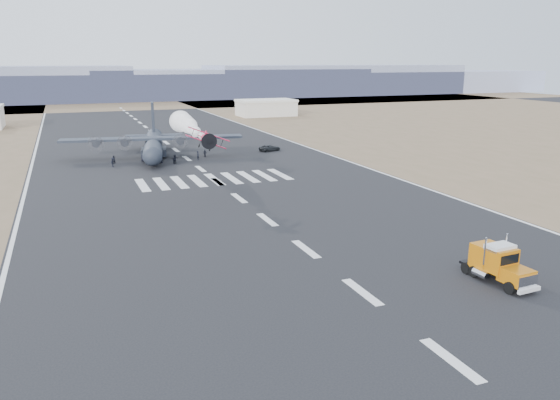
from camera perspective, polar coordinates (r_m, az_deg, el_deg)
ground at (r=48.83m, az=8.58°, el=-9.47°), size 500.00×500.00×0.00m
scrub_far at (r=270.11m, az=-16.85°, el=9.61°), size 500.00×80.00×0.00m
runway_markings at (r=102.94m, az=-8.30°, el=3.24°), size 60.00×260.00×0.01m
ridge_seg_d at (r=299.59m, az=-17.47°, el=11.22°), size 150.00×50.00×13.00m
ridge_seg_e at (r=311.33m, az=-5.23°, el=12.09°), size 150.00×50.00×15.00m
ridge_seg_f at (r=335.49m, az=5.73°, el=12.41°), size 150.00×50.00×17.00m
ridge_seg_g at (r=369.73m, az=14.92°, el=11.87°), size 150.00×50.00×13.00m
hangar_right at (r=201.31m, az=-1.46°, el=9.64°), size 20.50×12.50×5.90m
semi_truck at (r=53.61m, az=21.81°, el=-6.16°), size 3.09×8.03×3.57m
aerobatic_biplane at (r=77.36m, az=-7.67°, el=6.34°), size 5.76×5.46×3.40m
smoke_trail at (r=96.58m, az=-9.94°, el=7.93°), size 3.83×23.42×3.83m
transport_aircraft at (r=117.59m, az=-13.09°, el=5.75°), size 36.70×30.08×10.61m
support_vehicle at (r=122.23m, az=-1.06°, el=5.47°), size 5.43×3.67×1.38m
crew_a at (r=110.50m, az=-14.19°, el=4.18°), size 0.83×0.81×1.76m
crew_b at (r=108.80m, az=-10.94°, el=4.19°), size 0.92×0.98×1.72m
crew_c at (r=108.53m, az=-17.07°, el=3.80°), size 1.14×1.19×1.74m
crew_d at (r=115.49m, az=-7.86°, el=4.86°), size 0.95×1.03×1.60m
crew_e at (r=110.04m, az=-12.28°, el=4.20°), size 0.58×0.83×1.59m
crew_f at (r=109.34m, az=-10.91°, el=4.25°), size 1.71×1.12×1.76m
crew_g at (r=112.06m, az=-8.56°, el=4.62°), size 0.82×0.86×1.85m
crew_h at (r=111.93m, az=-16.99°, el=4.07°), size 0.87×0.90×1.59m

